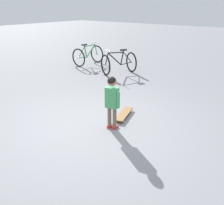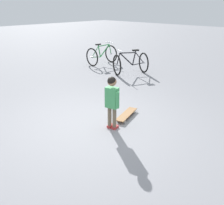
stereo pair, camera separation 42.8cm
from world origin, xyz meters
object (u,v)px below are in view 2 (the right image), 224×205
object	(u,v)px
child_person	(112,97)
bicycle_near	(131,63)
skateboard	(126,114)
bicycle_far	(102,55)

from	to	relation	value
child_person	bicycle_near	size ratio (longest dim) A/B	0.83
child_person	skateboard	bearing A→B (deg)	-77.06
child_person	bicycle_far	size ratio (longest dim) A/B	0.96
child_person	skateboard	distance (m)	0.86
bicycle_far	skateboard	bearing A→B (deg)	141.90
skateboard	bicycle_far	distance (m)	5.13
child_person	bicycle_near	xyz separation A→B (m)	(2.37, -3.41, -0.28)
skateboard	bicycle_near	world-z (taller)	bicycle_near
skateboard	bicycle_far	size ratio (longest dim) A/B	0.73
child_person	bicycle_far	xyz separation A→B (m)	(4.17, -3.76, -0.28)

